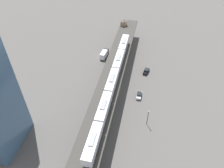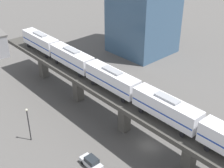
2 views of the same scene
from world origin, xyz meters
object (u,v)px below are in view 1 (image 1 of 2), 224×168
at_px(signal_hut, 124,22).
at_px(delivery_truck, 104,54).
at_px(street_car_black, 146,71).
at_px(street_car_silver, 139,95).
at_px(subway_train, 112,82).
at_px(street_lamp, 148,116).

height_order(signal_hut, delivery_truck, signal_hut).
height_order(street_car_black, street_car_silver, same).
bearing_deg(street_car_silver, delivery_truck, -51.78).
xyz_separation_m(subway_train, street_car_silver, (-9.77, -5.54, -10.01)).
bearing_deg(street_lamp, delivery_truck, -58.35).
height_order(street_car_silver, delivery_truck, delivery_truck).
bearing_deg(delivery_truck, street_lamp, 121.65).
bearing_deg(street_car_black, delivery_truck, -22.50).
xyz_separation_m(signal_hut, street_car_silver, (-12.67, 42.33, -9.27)).
xyz_separation_m(delivery_truck, street_lamp, (-23.05, 37.39, 2.35)).
height_order(delivery_truck, street_lamp, street_lamp).
xyz_separation_m(street_car_black, street_lamp, (-2.16, 28.73, 3.17)).
height_order(signal_hut, street_car_silver, signal_hut).
bearing_deg(subway_train, signal_hut, -86.53).
relative_size(signal_hut, street_car_silver, 0.77).
bearing_deg(signal_hut, street_car_black, 118.39).
xyz_separation_m(street_car_black, delivery_truck, (20.89, -8.66, 0.82)).
bearing_deg(street_car_silver, street_car_black, -96.31).
relative_size(street_car_black, street_car_silver, 1.06).
bearing_deg(subway_train, delivery_truck, -72.55).
bearing_deg(signal_hut, delivery_truck, 70.18).
bearing_deg(delivery_truck, subway_train, 107.45).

